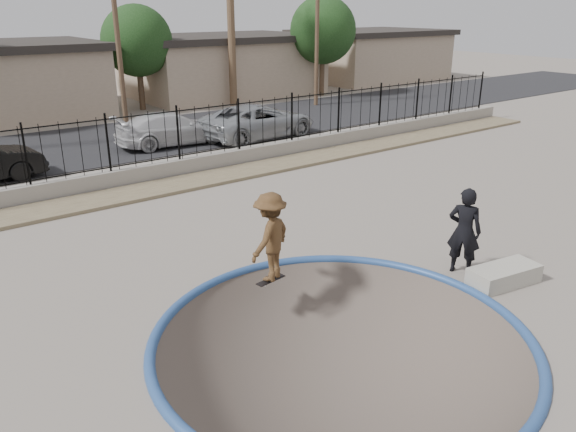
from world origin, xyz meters
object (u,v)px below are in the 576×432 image
at_px(skateboard, 271,280).
at_px(skater, 270,241).
at_px(videographer, 464,231).
at_px(car_d, 258,121).
at_px(car_c, 172,129).
at_px(concrete_ledge, 504,275).

bearing_deg(skateboard, skater, -111.96).
relative_size(skater, videographer, 0.98).
bearing_deg(skateboard, car_d, 48.87).
xyz_separation_m(skateboard, car_c, (4.08, 13.09, 0.68)).
height_order(skateboard, concrete_ledge, concrete_ledge).
distance_m(concrete_ledge, car_c, 16.20).
distance_m(skateboard, videographer, 4.43).
height_order(car_c, car_d, car_d).
bearing_deg(car_d, concrete_ledge, 160.52).
distance_m(videographer, car_d, 14.70).
relative_size(skateboard, car_c, 0.16).
height_order(skater, videographer, videographer).
height_order(skateboard, videographer, videographer).
relative_size(car_c, car_d, 0.87).
xyz_separation_m(videographer, car_d, (4.08, 14.12, -0.20)).
bearing_deg(car_c, car_d, -103.39).
bearing_deg(concrete_ledge, car_c, 89.76).
height_order(concrete_ledge, car_c, car_c).
relative_size(skater, car_d, 0.35).
bearing_deg(skateboard, concrete_ledge, -45.59).
xyz_separation_m(concrete_ledge, car_c, (0.07, 16.19, 0.54)).
relative_size(skateboard, videographer, 0.38).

